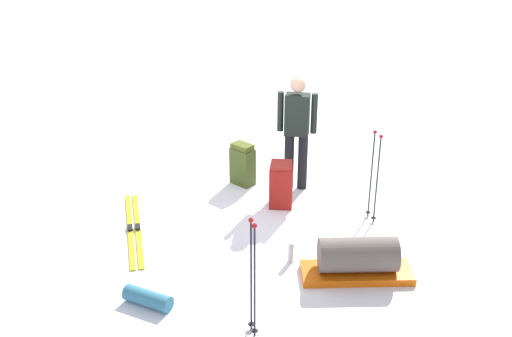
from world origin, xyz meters
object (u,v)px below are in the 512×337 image
ski_poles_planted_far (253,273)px  thermos_bottle (291,252)px  backpack_large_dark (243,164)px  ski_poles_planted_near (375,172)px  skier_standing (297,127)px  ski_pair_near (134,229)px  backpack_bright (281,185)px  sleeping_mat_rolled (148,298)px  gear_sled (358,259)px

ski_poles_planted_far → thermos_bottle: size_ratio=4.97×
backpack_large_dark → ski_poles_planted_near: bearing=-123.1°
skier_standing → ski_pair_near: 2.68m
backpack_large_dark → backpack_bright: backpack_bright is taller
ski_poles_planted_far → ski_poles_planted_near: bearing=-35.5°
backpack_large_dark → thermos_bottle: (-2.13, -0.57, -0.19)m
ski_poles_planted_far → sleeping_mat_rolled: ski_poles_planted_far is taller
ski_pair_near → sleeping_mat_rolled: 1.66m
sleeping_mat_rolled → gear_sled: bearing=-78.0°
skier_standing → gear_sled: size_ratio=1.33×
ski_pair_near → sleeping_mat_rolled: sleeping_mat_rolled is taller
ski_pair_near → ski_poles_planted_near: size_ratio=1.54×
skier_standing → thermos_bottle: (-1.99, 0.21, -0.82)m
ski_poles_planted_near → ski_poles_planted_far: bearing=144.5°
backpack_bright → skier_standing: bearing=-23.0°
ski_poles_planted_far → sleeping_mat_rolled: size_ratio=2.35×
ski_poles_planted_near → gear_sled: (-1.32, 0.42, -0.47)m
backpack_bright → sleeping_mat_rolled: (-2.22, 1.55, -0.24)m
ski_poles_planted_far → backpack_large_dark: bearing=1.7°
ski_poles_planted_far → sleeping_mat_rolled: bearing=67.5°
backpack_bright → sleeping_mat_rolled: bearing=145.0°
backpack_large_dark → backpack_bright: (-0.73, -0.53, 0.01)m
skier_standing → backpack_bright: skier_standing is taller
ski_pair_near → ski_poles_planted_far: bearing=-143.5°
ski_pair_near → backpack_bright: 2.08m
sleeping_mat_rolled → thermos_bottle: bearing=-62.9°
backpack_large_dark → sleeping_mat_rolled: bearing=160.9°
backpack_large_dark → ski_poles_planted_far: size_ratio=0.50×
skier_standing → gear_sled: skier_standing is taller
gear_sled → thermos_bottle: (0.32, 0.74, -0.09)m
ski_pair_near → sleeping_mat_rolled: bearing=-165.7°
skier_standing → ski_pair_near: skier_standing is taller
ski_pair_near → sleeping_mat_rolled: size_ratio=3.51×
gear_sled → ski_poles_planted_near: bearing=-17.5°
skier_standing → ski_poles_planted_far: skier_standing is taller
backpack_bright → ski_poles_planted_far: size_ratio=0.52×
backpack_bright → gear_sled: size_ratio=0.53×
ski_poles_planted_near → skier_standing: bearing=43.8°
ski_pair_near → gear_sled: (-1.11, -2.74, 0.21)m
backpack_large_dark → ski_poles_planted_near: ski_poles_planted_near is taller
ski_poles_planted_far → gear_sled: ski_poles_planted_far is taller
skier_standing → thermos_bottle: size_ratio=6.54×
ski_poles_planted_far → thermos_bottle: ski_poles_planted_far is taller
ski_pair_near → skier_standing: bearing=-61.5°
ski_poles_planted_near → sleeping_mat_rolled: (-1.82, 2.74, -0.61)m
skier_standing → backpack_large_dark: size_ratio=2.63×
skier_standing → backpack_bright: bearing=157.0°
skier_standing → backpack_large_dark: 1.02m
backpack_large_dark → thermos_bottle: backpack_large_dark is taller
skier_standing → thermos_bottle: bearing=174.0°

